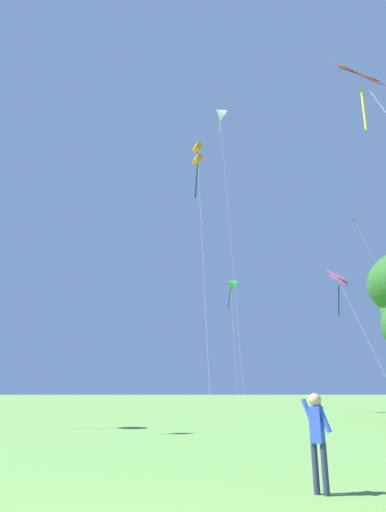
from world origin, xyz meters
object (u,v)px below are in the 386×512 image
object	(u,v)px
kite_pink_low	(339,286)
person_near_tree	(317,432)
kite_white_distant	(220,113)
kite_orange_box	(198,155)
kite_purple_streamer	(361,235)
kite_red_high	(363,85)
kite_green_small	(231,283)

from	to	relation	value
kite_pink_low	person_near_tree	bearing A→B (deg)	-110.41
kite_white_distant	person_near_tree	bearing A→B (deg)	-91.59
kite_orange_box	kite_pink_low	world-z (taller)	kite_orange_box
kite_purple_streamer	kite_orange_box	bearing A→B (deg)	-156.72
kite_purple_streamer	kite_white_distant	bearing A→B (deg)	-157.02
kite_pink_low	kite_purple_streamer	xyz separation A→B (m)	(4.43, 4.50, 6.55)
kite_red_high	kite_pink_low	world-z (taller)	kite_red_high
kite_purple_streamer	person_near_tree	bearing A→B (deg)	-114.29
person_near_tree	kite_pink_low	bearing A→B (deg)	69.59
kite_white_distant	kite_purple_streamer	distance (m)	19.07
kite_red_high	kite_white_distant	size ratio (longest dim) A/B	0.51
kite_orange_box	kite_pink_low	bearing A→B (deg)	12.73
kite_purple_streamer	person_near_tree	xyz separation A→B (m)	(-15.70, -34.79, -16.18)
kite_red_high	kite_white_distant	xyz separation A→B (m)	(-3.65, 22.40, 14.30)
kite_pink_low	kite_white_distant	bearing A→B (deg)	-170.12
kite_purple_streamer	person_near_tree	world-z (taller)	kite_purple_streamer
kite_red_high	kite_purple_streamer	distance (m)	31.14
kite_red_high	kite_green_small	size ratio (longest dim) A/B	1.07
kite_pink_low	kite_purple_streamer	size ratio (longest dim) A/B	0.63
kite_green_small	kite_purple_streamer	bearing A→B (deg)	-13.58
kite_orange_box	kite_green_small	distance (m)	14.63
kite_red_high	person_near_tree	distance (m)	14.12
kite_white_distant	kite_purple_streamer	world-z (taller)	kite_white_distant
kite_white_distant	kite_green_small	bearing A→B (deg)	80.73
kite_orange_box	person_near_tree	xyz separation A→B (m)	(1.41, -27.43, -21.07)
kite_red_high	kite_purple_streamer	xyz separation A→B (m)	(11.26, 28.72, 4.22)
kite_orange_box	kite_white_distant	xyz separation A→B (m)	(2.20, 1.04, 5.18)
kite_purple_streamer	kite_green_small	bearing A→B (deg)	166.42
kite_red_high	kite_pink_low	distance (m)	25.27
kite_green_small	kite_purple_streamer	xyz separation A→B (m)	(13.35, -3.22, 4.47)
kite_green_small	person_near_tree	bearing A→B (deg)	-93.54
kite_white_distant	person_near_tree	size ratio (longest dim) A/B	17.07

